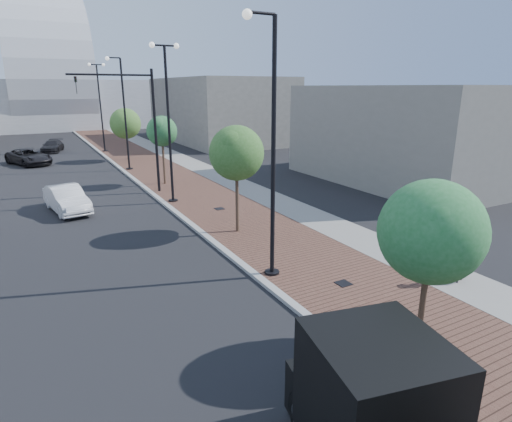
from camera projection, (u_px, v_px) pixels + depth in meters
name	position (u px, v px, depth m)	size (l,w,h in m)	color
sidewalk	(145.00, 157.00, 42.60)	(7.00, 140.00, 0.12)	#4C2D23
concrete_strip	(171.00, 155.00, 43.84)	(2.40, 140.00, 0.13)	slate
curb	(110.00, 160.00, 40.99)	(0.30, 140.00, 0.14)	gray
white_sedan	(67.00, 199.00, 24.09)	(1.58, 4.53, 1.49)	silver
dark_car_mid	(29.00, 157.00, 38.74)	(2.40, 5.21, 1.45)	black
dark_car_far	(52.00, 146.00, 46.44)	(1.75, 4.31, 1.25)	black
pedestrian	(461.00, 258.00, 15.06)	(0.74, 0.49, 2.03)	black
streetlight_1	(270.00, 163.00, 14.73)	(1.44, 0.56, 9.21)	black
streetlight_2	(169.00, 124.00, 24.76)	(1.72, 0.56, 9.28)	black
streetlight_3	(124.00, 119.00, 34.95)	(1.44, 0.56, 9.21)	black
streetlight_4	(101.00, 107.00, 44.98)	(1.72, 0.56, 9.28)	black
traffic_mast	(141.00, 118.00, 26.83)	(5.09, 0.20, 8.00)	black
tree_0	(432.00, 232.00, 10.49)	(2.64, 2.63, 4.77)	#382619
tree_1	(237.00, 153.00, 19.61)	(2.59, 2.57, 5.23)	#382619
tree_2	(162.00, 131.00, 29.74)	(2.22, 2.14, 4.97)	#382619
tree_3	(126.00, 124.00, 39.94)	(2.87, 2.87, 5.00)	#382619
convention_center	(49.00, 92.00, 76.31)	(50.00, 30.00, 50.00)	#9EA1A8
commercial_block_ne	(218.00, 110.00, 55.64)	(12.00, 22.00, 8.00)	#615E57
commercial_block_e	(405.00, 134.00, 31.43)	(10.00, 16.00, 7.00)	slate
utility_cover_1	(343.00, 283.00, 15.12)	(0.50, 0.50, 0.02)	black
utility_cover_2	(219.00, 209.00, 24.39)	(0.50, 0.50, 0.02)	black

